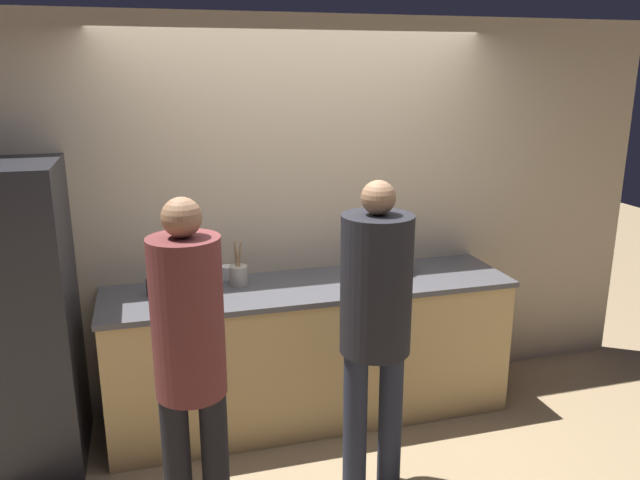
{
  "coord_description": "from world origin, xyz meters",
  "views": [
    {
      "loc": [
        -0.97,
        -3.27,
        2.26
      ],
      "look_at": [
        0.0,
        0.15,
        1.28
      ],
      "focal_mm": 35.0,
      "sensor_mm": 36.0,
      "label": 1
    }
  ],
  "objects": [
    {
      "name": "counter",
      "position": [
        0.0,
        0.38,
        0.47
      ],
      "size": [
        2.61,
        0.7,
        0.93
      ],
      "color": "tan",
      "rests_on": "ground_plane"
    },
    {
      "name": "bottle_dark",
      "position": [
        -0.99,
        0.43,
        0.99
      ],
      "size": [
        0.05,
        0.05,
        0.15
      ],
      "color": "#333338",
      "rests_on": "counter"
    },
    {
      "name": "fruit_bowl",
      "position": [
        0.58,
        0.47,
        0.98
      ],
      "size": [
        0.32,
        0.32,
        0.13
      ],
      "color": "brown",
      "rests_on": "counter"
    },
    {
      "name": "refrigerator",
      "position": [
        -1.75,
        0.36,
        0.89
      ],
      "size": [
        0.64,
        0.71,
        1.78
      ],
      "color": "#232328",
      "rests_on": "ground_plane"
    },
    {
      "name": "wall_back",
      "position": [
        0.0,
        0.72,
        1.3
      ],
      "size": [
        5.2,
        0.06,
        2.6
      ],
      "color": "#C6B293",
      "rests_on": "ground_plane"
    },
    {
      "name": "ground_plane",
      "position": [
        0.0,
        0.0,
        0.0
      ],
      "size": [
        14.0,
        14.0,
        0.0
      ],
      "primitive_type": "plane",
      "color": "#9E8460"
    },
    {
      "name": "bottle_clear",
      "position": [
        -0.62,
        0.51,
        1.0
      ],
      "size": [
        0.06,
        0.06,
        0.17
      ],
      "color": "silver",
      "rests_on": "counter"
    },
    {
      "name": "utensil_crock",
      "position": [
        -0.45,
        0.48,
        1.0
      ],
      "size": [
        0.12,
        0.12,
        0.28
      ],
      "color": "#ADA393",
      "rests_on": "counter"
    },
    {
      "name": "person_left",
      "position": [
        -0.84,
        -0.65,
        1.02
      ],
      "size": [
        0.32,
        0.32,
        1.75
      ],
      "color": "black",
      "rests_on": "ground_plane"
    },
    {
      "name": "person_center",
      "position": [
        0.13,
        -0.46,
        1.05
      ],
      "size": [
        0.37,
        0.37,
        1.74
      ],
      "color": "#232838",
      "rests_on": "ground_plane"
    },
    {
      "name": "cup_white",
      "position": [
        -0.5,
        0.63,
        0.98
      ],
      "size": [
        0.09,
        0.09,
        0.09
      ],
      "color": "white",
      "rests_on": "counter"
    }
  ]
}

